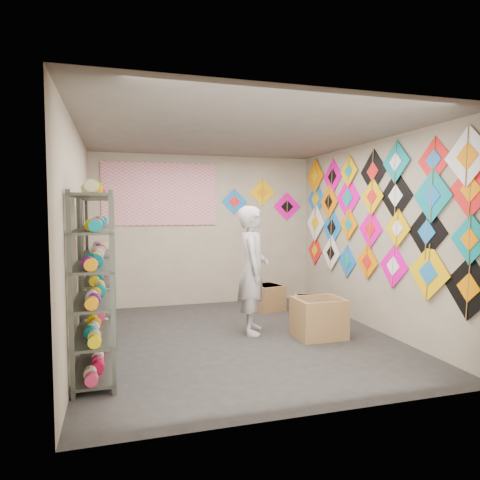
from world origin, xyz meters
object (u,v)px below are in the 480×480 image
object	(u,v)px
shelf_rack_front	(95,285)
carton_b	(313,309)
shelf_rack_back	(99,269)
carton_c	(267,297)
carton_a	(319,318)
shopkeeper	(253,270)

from	to	relation	value
shelf_rack_front	carton_b	world-z (taller)	shelf_rack_front
shelf_rack_back	shelf_rack_front	bearing A→B (deg)	-90.00
shelf_rack_front	carton_c	distance (m)	3.61
shelf_rack_front	carton_a	xyz separation A→B (m)	(2.83, 0.59, -0.68)
shopkeeper	carton_b	world-z (taller)	shopkeeper
shelf_rack_back	shopkeeper	world-z (taller)	shelf_rack_back
shelf_rack_front	carton_c	bearing A→B (deg)	40.26
shelf_rack_back	carton_a	bearing A→B (deg)	-14.03
shelf_rack_back	shopkeeper	xyz separation A→B (m)	(2.04, -0.24, -0.06)
shelf_rack_front	shopkeeper	distance (m)	2.30
shelf_rack_front	carton_a	distance (m)	2.97
shelf_rack_front	shelf_rack_back	bearing A→B (deg)	90.00
carton_a	carton_c	xyz separation A→B (m)	(-0.13, 1.69, -0.05)
shelf_rack_front	shelf_rack_back	xyz separation A→B (m)	(0.00, 1.30, 0.00)
shopkeeper	carton_c	size ratio (longest dim) A/B	3.56
shopkeeper	carton_a	world-z (taller)	shopkeeper
shopkeeper	carton_a	bearing A→B (deg)	-102.61
shelf_rack_back	carton_c	size ratio (longest dim) A/B	3.81
carton_c	carton_b	bearing A→B (deg)	-83.95
shopkeeper	carton_b	bearing A→B (deg)	-57.89
carton_c	carton_a	bearing A→B (deg)	-101.68
shelf_rack_front	shelf_rack_back	distance (m)	1.30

